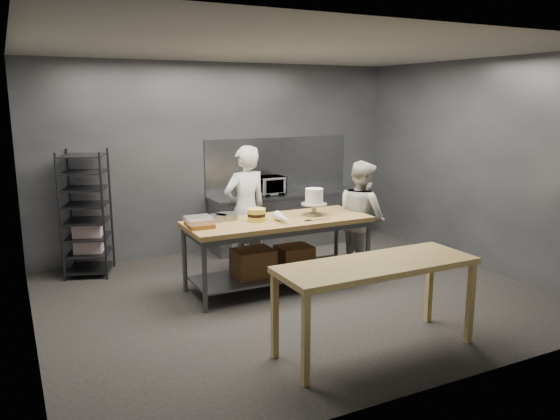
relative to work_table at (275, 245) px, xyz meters
name	(u,v)px	position (x,y,z in m)	size (l,w,h in m)	color
ground	(295,296)	(0.09, -0.39, -0.57)	(6.00, 6.00, 0.00)	black
back_wall	(222,158)	(0.09, 2.11, 0.93)	(6.00, 0.04, 3.00)	#4C4F54
work_table	(275,245)	(0.00, 0.00, 0.00)	(2.40, 0.90, 0.92)	brown
near_counter	(377,271)	(0.08, -2.06, 0.24)	(2.00, 0.70, 0.90)	olive
back_counter	(286,219)	(1.09, 1.79, -0.12)	(2.60, 0.60, 0.90)	slate
splashback_panel	(278,164)	(1.09, 2.09, 0.78)	(2.60, 0.02, 0.90)	slate
speed_rack	(87,215)	(-2.09, 1.71, 0.28)	(0.78, 0.81, 1.75)	black
chef_behind	(246,210)	(-0.08, 0.79, 0.33)	(0.66, 0.43, 1.81)	silver
chef_right	(362,217)	(1.39, 0.07, 0.23)	(0.78, 0.61, 1.60)	beige
microwave	(267,186)	(0.73, 1.79, 0.48)	(0.54, 0.37, 0.30)	black
frosted_cake_stand	(314,199)	(0.58, 0.00, 0.57)	(0.34, 0.34, 0.36)	#ACA289
layer_cake	(256,215)	(-0.26, 0.02, 0.43)	(0.23, 0.23, 0.16)	gold
cake_pans	(223,217)	(-0.61, 0.27, 0.39)	(0.42, 0.30, 0.07)	gray
piping_bag	(283,218)	(-0.01, -0.23, 0.41)	(0.12, 0.12, 0.38)	silver
offset_spatula	(314,220)	(0.41, -0.28, 0.35)	(0.36, 0.02, 0.02)	slate
pastry_clamshells	(199,222)	(-1.00, 0.05, 0.40)	(0.33, 0.40, 0.11)	#A06B20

